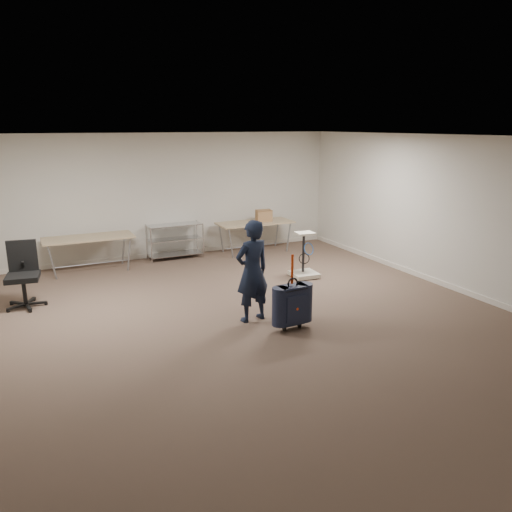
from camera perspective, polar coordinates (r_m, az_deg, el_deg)
ground at (r=7.84m, az=-0.35°, el=-7.45°), size 9.00×9.00×0.00m
room_shell at (r=9.02m, az=-4.08°, el=-4.13°), size 8.00×9.00×9.00m
folding_table_left at (r=10.84m, az=-18.61°, el=1.81°), size 1.80×0.75×0.73m
folding_table_right at (r=11.86m, az=-0.11°, el=3.66°), size 1.80×0.75×0.73m
wire_shelf at (r=11.49m, az=-9.26°, el=1.88°), size 1.22×0.47×0.80m
person at (r=7.62m, az=-0.43°, el=-1.75°), size 0.64×0.48×1.60m
suitcase at (r=7.42m, az=4.17°, el=-5.57°), size 0.43×0.26×1.15m
office_chair at (r=9.21m, az=-24.95°, el=-3.25°), size 0.67×0.67×1.10m
equipment_cart at (r=10.01m, az=5.54°, el=-1.09°), size 0.53×0.53×0.92m
cardboard_box at (r=11.95m, az=0.91°, el=4.65°), size 0.40×0.33×0.27m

